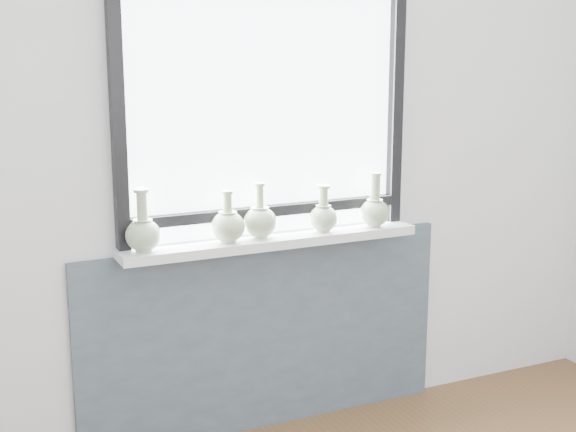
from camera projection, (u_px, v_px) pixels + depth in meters
name	position (u px, v px, depth m)	size (l,w,h in m)	color
back_wall	(262.00, 140.00, 3.41)	(3.60, 0.02, 2.60)	silver
apron_panel	(266.00, 335.00, 3.57)	(1.70, 0.03, 0.86)	#4C5A69
windowsill	(272.00, 241.00, 3.41)	(1.32, 0.18, 0.04)	silver
window	(266.00, 107.00, 3.34)	(1.30, 0.06, 1.05)	black
vase_a	(143.00, 232.00, 3.14)	(0.14, 0.14, 0.25)	#A4BB93
vase_b	(228.00, 225.00, 3.29)	(0.14, 0.14, 0.22)	#A4BB93
vase_c	(260.00, 220.00, 3.37)	(0.14, 0.14, 0.23)	#A4BB93
vase_d	(323.00, 216.00, 3.47)	(0.12, 0.12, 0.20)	#A4BB93
vase_e	(375.00, 210.00, 3.57)	(0.13, 0.13, 0.24)	#A4BB93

